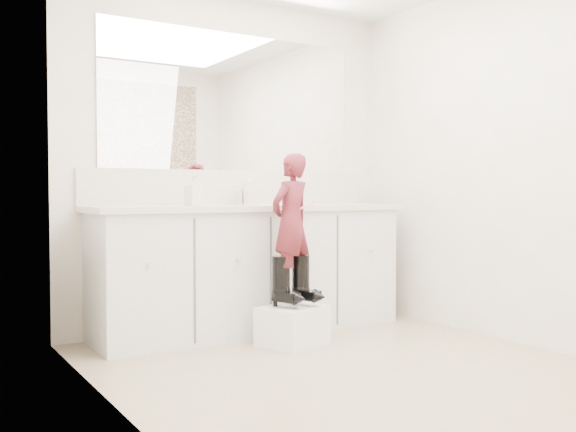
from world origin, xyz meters
TOP-DOWN VIEW (x-y plane):
  - floor at (0.00, 0.00)m, footprint 3.00×3.00m
  - wall_back at (0.00, 1.50)m, footprint 2.60×0.00m
  - wall_left at (-1.30, 0.00)m, footprint 0.00×3.00m
  - wall_right at (1.30, 0.00)m, footprint 0.00×3.00m
  - vanity_cabinet at (0.00, 1.23)m, footprint 2.20×0.55m
  - countertop at (0.00, 1.21)m, footprint 2.28×0.58m
  - backsplash at (0.00, 1.49)m, footprint 2.28×0.03m
  - mirror at (0.00, 1.49)m, footprint 2.00×0.02m
  - faucet at (0.00, 1.38)m, footprint 0.08×0.08m
  - cup at (0.39, 1.28)m, footprint 0.12×0.12m
  - soap_bottle at (-0.46, 1.16)m, footprint 0.11×0.11m
  - step_stool at (0.02, 0.71)m, footprint 0.47×0.43m
  - boot_left at (-0.05, 0.73)m, footprint 0.18×0.24m
  - boot_right at (0.10, 0.73)m, footprint 0.18×0.24m
  - toddler at (0.02, 0.73)m, footprint 0.37×0.30m
  - toothbrush at (0.09, 0.65)m, footprint 0.13×0.05m

SIDE VIEW (x-z plane):
  - floor at x=0.00m, z-range 0.00..0.00m
  - step_stool at x=0.02m, z-range 0.00..0.25m
  - boot_left at x=-0.05m, z-range 0.25..0.57m
  - boot_right at x=0.10m, z-range 0.25..0.57m
  - vanity_cabinet at x=0.00m, z-range 0.00..0.85m
  - toddler at x=0.02m, z-range 0.35..1.23m
  - countertop at x=0.00m, z-range 0.85..0.89m
  - toothbrush at x=0.09m, z-range 0.87..0.93m
  - faucet at x=0.00m, z-range 0.89..0.99m
  - cup at x=0.39m, z-range 0.89..1.00m
  - soap_bottle at x=-0.46m, z-range 0.89..1.09m
  - backsplash at x=0.00m, z-range 0.89..1.14m
  - wall_back at x=0.00m, z-range -0.10..2.50m
  - wall_left at x=-1.30m, z-range -0.30..2.70m
  - wall_right at x=1.30m, z-range -0.30..2.70m
  - mirror at x=0.00m, z-range 1.14..2.14m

